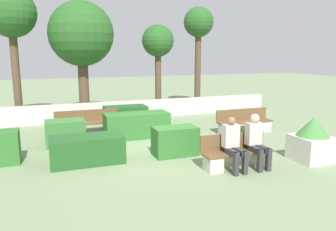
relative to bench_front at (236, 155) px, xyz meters
The scene contains 17 objects.
ground_plane 2.39m from the bench_front, 120.57° to the left, with size 60.00×60.00×0.00m, color gray.
perimeter_wall 7.09m from the bench_front, 99.77° to the left, with size 13.80×0.30×0.74m.
bench_front is the anchor object (origin of this frame).
bench_left_side 3.76m from the bench_front, 53.87° to the left, with size 2.04×0.48×0.82m.
bench_right_side 5.59m from the bench_front, 122.59° to the left, with size 2.16×0.49×0.82m.
person_seated_man 0.63m from the bench_front, 16.55° to the right, with size 0.38×0.64×1.31m.
person_seated_woman 0.45m from the bench_front, 144.16° to the right, with size 0.38×0.64×1.28m.
hedge_block_near_left 4.01m from the bench_front, 112.18° to the left, with size 2.11×0.85×0.82m.
hedge_block_near_right 1.79m from the bench_front, 125.66° to the left, with size 1.19×0.65×0.79m.
hedge_block_mid_right 5.80m from the bench_front, 104.53° to the left, with size 1.61×0.85×0.76m.
hedge_block_far_left 5.22m from the bench_front, 136.66° to the left, with size 1.16×0.78×0.76m.
hedge_block_far_right 3.75m from the bench_front, 154.24° to the left, with size 1.82×0.90×0.69m.
planter_corner_right 2.14m from the bench_front, ahead, with size 0.91×0.91×1.14m.
tree_leftmost 10.28m from the bench_front, 124.27° to the left, with size 1.93×1.93×5.27m.
tree_center_left 8.88m from the bench_front, 109.35° to the left, with size 2.70×2.70×4.91m.
tree_center_right 8.57m from the bench_front, 85.02° to the left, with size 1.47×1.47×4.07m.
tree_rightmost 9.92m from the bench_front, 70.61° to the left, with size 1.49×1.49×5.03m.
Camera 1 is at (-3.03, -8.64, 2.75)m, focal length 35.00 mm.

